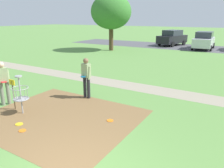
{
  "coord_description": "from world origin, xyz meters",
  "views": [
    {
      "loc": [
        2.78,
        -2.73,
        3.31
      ],
      "look_at": [
        -1.18,
        3.83,
        1.0
      ],
      "focal_mm": 35.62,
      "sensor_mm": 36.0,
      "label": 1
    }
  ],
  "objects": [
    {
      "name": "player_waiting_left",
      "position": [
        -2.78,
        4.39,
        0.97
      ],
      "size": [
        0.49,
        0.42,
        1.71
      ],
      "color": "#232328",
      "rests_on": "ground"
    },
    {
      "name": "player_foreground_watching",
      "position": [
        -5.02,
        2.11,
        0.97
      ],
      "size": [
        0.45,
        0.49,
        1.71
      ],
      "color": "slate",
      "rests_on": "ground"
    },
    {
      "name": "tree_mid_center",
      "position": [
        -9.29,
        17.09,
        3.82
      ],
      "size": [
        4.03,
        4.03,
        5.55
      ],
      "color": "#4C3823",
      "rests_on": "ground"
    },
    {
      "name": "frisbee_by_tee",
      "position": [
        -0.75,
        2.99,
        0.01
      ],
      "size": [
        0.22,
        0.22,
        0.02
      ],
      "primitive_type": "cylinder",
      "color": "orange",
      "rests_on": "ground"
    },
    {
      "name": "frisbee_mid_grass",
      "position": [
        -2.67,
        1.03,
        0.01
      ],
      "size": [
        0.21,
        0.21,
        0.02
      ],
      "primitive_type": "cylinder",
      "color": "orange",
      "rests_on": "ground"
    },
    {
      "name": "dirt_tee_pad",
      "position": [
        -2.37,
        2.33,
        0.0
      ],
      "size": [
        5.1,
        4.39,
        0.01
      ],
      "primitive_type": "cube",
      "color": "brown",
      "rests_on": "ground"
    },
    {
      "name": "parking_lot_strip",
      "position": [
        0.0,
        23.74,
        0.0
      ],
      "size": [
        36.0,
        6.0,
        0.01
      ],
      "primitive_type": "cube",
      "color": "#4C4C51",
      "rests_on": "ground"
    },
    {
      "name": "disc_golf_basket",
      "position": [
        -3.83,
        1.91,
        0.75
      ],
      "size": [
        0.98,
        0.58,
        1.39
      ],
      "color": "#9E9EA3",
      "rests_on": "ground"
    },
    {
      "name": "parked_car_leftmost",
      "position": [
        -5.13,
        24.51,
        0.92
      ],
      "size": [
        2.81,
        4.52,
        1.84
      ],
      "color": "black",
      "rests_on": "ground"
    },
    {
      "name": "parked_car_center_left",
      "position": [
        -1.24,
        22.99,
        0.92
      ],
      "size": [
        2.1,
        4.27,
        1.84
      ],
      "color": "silver",
      "rests_on": "ground"
    },
    {
      "name": "frisbee_far_left",
      "position": [
        -3.13,
        1.25,
        0.01
      ],
      "size": [
        0.24,
        0.24,
        0.02
      ],
      "primitive_type": "cylinder",
      "color": "gold",
      "rests_on": "ground"
    },
    {
      "name": "gravel_path",
      "position": [
        0.0,
        6.87,
        0.0
      ],
      "size": [
        40.0,
        1.27,
        0.0
      ],
      "primitive_type": "cube",
      "color": "gray",
      "rests_on": "ground"
    }
  ]
}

